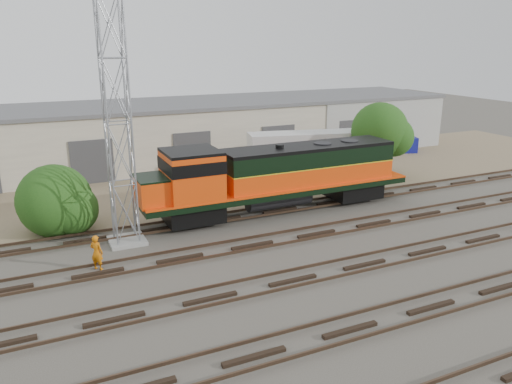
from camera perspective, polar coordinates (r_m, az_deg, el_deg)
name	(u,v)px	position (r m, az deg, el deg)	size (l,w,h in m)	color
ground	(264,257)	(25.66, 0.97, -7.45)	(140.00, 140.00, 0.00)	#47423A
dirt_strip	(180,184)	(38.92, -8.65, 0.94)	(80.00, 16.00, 0.02)	#726047
tracks	(293,280)	(23.22, 4.23, -10.02)	(80.00, 20.40, 0.28)	black
warehouse	(154,133)	(45.88, -11.58, 6.61)	(58.40, 10.40, 5.30)	beige
locomotive	(275,175)	(31.42, 2.16, 1.90)	(17.86, 3.13, 4.29)	black
signal_tower	(118,128)	(26.64, -15.49, 7.11)	(1.91, 1.91, 12.96)	gray
worker	(97,252)	(25.20, -17.74, -6.60)	(0.64, 0.42, 1.75)	orange
semi_trailer	(323,148)	(41.03, 7.66, 5.04)	(11.86, 4.84, 3.58)	silver
dumpster_blue	(407,145)	(51.69, 16.92, 5.20)	(1.60, 1.50, 1.50)	navy
dumpster_red	(339,150)	(47.97, 9.49, 4.78)	(1.50, 1.40, 1.40)	maroon
tree_mid	(59,203)	(30.49, -21.58, -1.18)	(4.40, 4.19, 4.19)	#382619
tree_east	(383,132)	(40.74, 14.33, 6.62)	(4.68, 4.46, 6.02)	#382619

